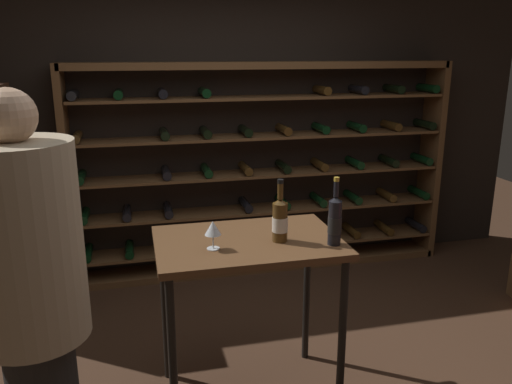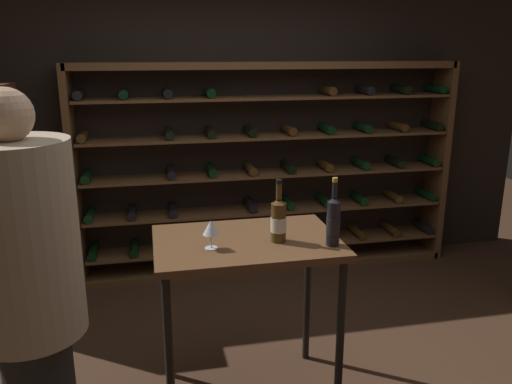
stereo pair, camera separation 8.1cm
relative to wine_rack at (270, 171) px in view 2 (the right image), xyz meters
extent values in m
plane|color=#472D1E|center=(-0.36, -1.74, -0.94)|extent=(9.90, 9.90, 0.00)
cube|color=black|center=(-0.36, 0.21, 0.41)|extent=(5.92, 0.10, 2.71)
cube|color=brown|center=(-1.70, 0.00, 0.01)|extent=(0.06, 0.32, 1.91)
cube|color=brown|center=(1.68, 0.00, 0.01)|extent=(0.06, 0.32, 1.91)
cube|color=brown|center=(-0.01, 0.00, 0.93)|extent=(3.38, 0.32, 0.06)
cube|color=brown|center=(-0.01, 0.00, -0.91)|extent=(3.38, 0.32, 0.06)
cube|color=brown|center=(-0.01, 0.00, -0.71)|extent=(3.30, 0.32, 0.02)
cylinder|color=black|center=(-1.60, 0.00, -0.65)|extent=(0.08, 0.30, 0.08)
cylinder|color=black|center=(-1.25, 0.00, -0.65)|extent=(0.08, 0.30, 0.08)
cylinder|color=black|center=(-0.90, 0.00, -0.65)|extent=(0.08, 0.30, 0.08)
cylinder|color=#4C3314|center=(-0.54, 0.00, -0.65)|extent=(0.08, 0.30, 0.08)
cylinder|color=black|center=(-0.19, 0.00, -0.65)|extent=(0.08, 0.30, 0.08)
cylinder|color=#4C3314|center=(0.17, 0.00, -0.65)|extent=(0.08, 0.30, 0.08)
cylinder|color=#4C3314|center=(0.87, 0.00, -0.65)|extent=(0.08, 0.30, 0.08)
cylinder|color=#4C3314|center=(1.23, 0.00, -0.65)|extent=(0.08, 0.30, 0.08)
cylinder|color=black|center=(1.58, 0.00, -0.65)|extent=(0.08, 0.30, 0.08)
cube|color=brown|center=(-0.01, 0.00, -0.37)|extent=(3.30, 0.32, 0.02)
cylinder|color=black|center=(-1.60, 0.00, -0.31)|extent=(0.08, 0.30, 0.08)
cylinder|color=black|center=(-1.25, 0.00, -0.31)|extent=(0.08, 0.30, 0.08)
cylinder|color=black|center=(-0.90, 0.00, -0.31)|extent=(0.08, 0.30, 0.08)
cylinder|color=black|center=(-0.19, 0.00, -0.31)|extent=(0.08, 0.30, 0.08)
cylinder|color=black|center=(0.17, 0.00, -0.31)|extent=(0.08, 0.30, 0.08)
cylinder|color=black|center=(0.52, 0.00, -0.31)|extent=(0.08, 0.30, 0.08)
cylinder|color=black|center=(0.87, 0.00, -0.31)|extent=(0.08, 0.30, 0.08)
cylinder|color=#4C3314|center=(1.23, 0.00, -0.31)|extent=(0.08, 0.30, 0.08)
cylinder|color=black|center=(1.58, 0.00, -0.31)|extent=(0.08, 0.30, 0.08)
cube|color=brown|center=(-0.01, 0.00, -0.02)|extent=(3.30, 0.32, 0.02)
cylinder|color=black|center=(-1.60, 0.00, 0.03)|extent=(0.08, 0.30, 0.08)
cylinder|color=black|center=(-0.90, 0.00, 0.03)|extent=(0.08, 0.30, 0.08)
cylinder|color=black|center=(-0.54, 0.00, 0.03)|extent=(0.08, 0.30, 0.08)
cylinder|color=#4C3314|center=(-0.19, 0.00, 0.03)|extent=(0.08, 0.30, 0.08)
cylinder|color=black|center=(0.17, 0.00, 0.03)|extent=(0.08, 0.30, 0.08)
cylinder|color=#4C3314|center=(0.52, 0.00, 0.03)|extent=(0.08, 0.30, 0.08)
cylinder|color=black|center=(0.87, 0.00, 0.03)|extent=(0.08, 0.30, 0.08)
cylinder|color=black|center=(1.23, 0.00, 0.03)|extent=(0.08, 0.30, 0.08)
cylinder|color=black|center=(1.58, 0.00, 0.03)|extent=(0.08, 0.30, 0.08)
cube|color=brown|center=(-0.01, 0.00, 0.32)|extent=(3.30, 0.32, 0.02)
cylinder|color=#4C3314|center=(-1.60, 0.00, 0.37)|extent=(0.08, 0.30, 0.08)
cylinder|color=black|center=(-0.90, 0.00, 0.37)|extent=(0.08, 0.30, 0.08)
cylinder|color=black|center=(-0.54, 0.00, 0.37)|extent=(0.08, 0.30, 0.08)
cylinder|color=black|center=(-0.19, 0.00, 0.37)|extent=(0.08, 0.30, 0.08)
cylinder|color=#4C3314|center=(0.17, 0.00, 0.37)|extent=(0.08, 0.30, 0.08)
cylinder|color=black|center=(0.52, 0.00, 0.37)|extent=(0.08, 0.30, 0.08)
cylinder|color=black|center=(0.87, 0.00, 0.37)|extent=(0.08, 0.30, 0.08)
cylinder|color=#4C3314|center=(1.23, 0.00, 0.37)|extent=(0.08, 0.30, 0.08)
cylinder|color=black|center=(1.58, 0.00, 0.37)|extent=(0.08, 0.30, 0.08)
cube|color=brown|center=(-0.01, 0.00, 0.66)|extent=(3.30, 0.32, 0.02)
cylinder|color=black|center=(-1.60, 0.00, 0.71)|extent=(0.08, 0.30, 0.08)
cylinder|color=black|center=(-1.25, 0.00, 0.71)|extent=(0.08, 0.30, 0.08)
cylinder|color=black|center=(-0.90, 0.00, 0.71)|extent=(0.08, 0.30, 0.08)
cylinder|color=black|center=(-0.54, 0.00, 0.71)|extent=(0.08, 0.30, 0.08)
cylinder|color=#4C3314|center=(0.52, 0.00, 0.71)|extent=(0.08, 0.30, 0.08)
cylinder|color=black|center=(0.87, 0.00, 0.71)|extent=(0.08, 0.30, 0.08)
cylinder|color=black|center=(1.23, 0.00, 0.71)|extent=(0.08, 0.30, 0.08)
cylinder|color=black|center=(1.58, 0.00, 0.71)|extent=(0.08, 0.30, 0.08)
cube|color=brown|center=(-0.57, -1.82, 0.03)|extent=(1.01, 0.69, 0.04)
cylinder|color=black|center=(-1.03, -2.11, -0.47)|extent=(0.04, 0.04, 0.96)
cylinder|color=black|center=(-0.12, -2.11, -0.47)|extent=(0.04, 0.04, 0.96)
cylinder|color=black|center=(-1.03, -1.52, -0.47)|extent=(0.04, 0.04, 0.96)
cylinder|color=black|center=(-0.12, -1.52, -0.47)|extent=(0.04, 0.04, 0.96)
cylinder|color=tan|center=(-1.62, -2.23, 0.28)|extent=(0.47, 0.47, 0.86)
sphere|color=tan|center=(-1.62, -2.23, 0.81)|extent=(0.22, 0.22, 0.22)
cylinder|color=#4C3314|center=(-0.41, -1.88, 0.16)|extent=(0.08, 0.08, 0.21)
cone|color=#4C3314|center=(-0.41, -1.88, 0.28)|extent=(0.08, 0.08, 0.03)
cylinder|color=#4C3314|center=(-0.41, -1.88, 0.34)|extent=(0.03, 0.03, 0.09)
cylinder|color=black|center=(-0.41, -1.88, 0.39)|extent=(0.03, 0.03, 0.02)
cylinder|color=silver|center=(-0.41, -1.88, 0.15)|extent=(0.09, 0.09, 0.08)
cylinder|color=black|center=(-0.14, -2.00, 0.17)|extent=(0.07, 0.07, 0.24)
cone|color=black|center=(-0.14, -2.00, 0.31)|extent=(0.07, 0.07, 0.03)
cylinder|color=black|center=(-0.14, -2.00, 0.36)|extent=(0.03, 0.03, 0.08)
cylinder|color=#B7932D|center=(-0.14, -2.00, 0.41)|extent=(0.03, 0.03, 0.02)
cylinder|color=black|center=(-0.14, -2.00, 0.16)|extent=(0.07, 0.07, 0.09)
cylinder|color=silver|center=(-0.78, -1.91, 0.06)|extent=(0.07, 0.07, 0.00)
cylinder|color=silver|center=(-0.78, -1.91, 0.10)|extent=(0.01, 0.01, 0.07)
cone|color=silver|center=(-0.78, -1.91, 0.17)|extent=(0.09, 0.09, 0.07)
cylinder|color=#590A14|center=(-0.78, -1.91, 0.15)|extent=(0.05, 0.05, 0.03)
camera|label=1|loc=(-1.15, -4.40, 1.06)|focal=35.88mm
camera|label=2|loc=(-1.07, -4.41, 1.06)|focal=35.88mm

